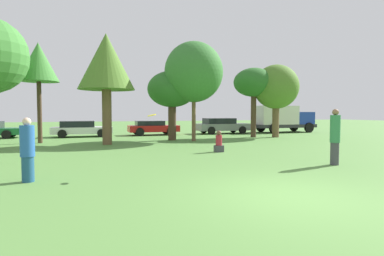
{
  "coord_description": "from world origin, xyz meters",
  "views": [
    {
      "loc": [
        -4.03,
        -5.65,
        1.8
      ],
      "look_at": [
        -0.77,
        4.14,
        1.29
      ],
      "focal_mm": 29.11,
      "sensor_mm": 36.0,
      "label": 1
    }
  ],
  "objects_px": {
    "tree_3": "(172,90)",
    "parked_car_red": "(153,127)",
    "bystander_sitting": "(219,143)",
    "delivery_truck_blue": "(281,118)",
    "frisbee": "(152,115)",
    "person_thrower": "(27,150)",
    "parked_car_grey": "(222,125)",
    "tree_4": "(194,72)",
    "tree_5": "(254,83)",
    "parked_car_white": "(81,128)",
    "tree_1": "(38,63)",
    "tree_2": "(106,63)",
    "person_catcher": "(335,137)",
    "tree_6": "(276,87)"
  },
  "relations": [
    {
      "from": "bystander_sitting",
      "to": "delivery_truck_blue",
      "type": "distance_m",
      "value": 15.93
    },
    {
      "from": "person_catcher",
      "to": "bystander_sitting",
      "type": "relative_size",
      "value": 1.95
    },
    {
      "from": "bystander_sitting",
      "to": "person_thrower",
      "type": "bearing_deg",
      "value": -150.11
    },
    {
      "from": "person_thrower",
      "to": "tree_5",
      "type": "bearing_deg",
      "value": 43.16
    },
    {
      "from": "tree_5",
      "to": "parked_car_white",
      "type": "bearing_deg",
      "value": 159.49
    },
    {
      "from": "tree_4",
      "to": "parked_car_white",
      "type": "height_order",
      "value": "tree_4"
    },
    {
      "from": "frisbee",
      "to": "parked_car_red",
      "type": "height_order",
      "value": "frisbee"
    },
    {
      "from": "person_thrower",
      "to": "frisbee",
      "type": "height_order",
      "value": "frisbee"
    },
    {
      "from": "parked_car_white",
      "to": "tree_5",
      "type": "bearing_deg",
      "value": -20.63
    },
    {
      "from": "frisbee",
      "to": "tree_2",
      "type": "height_order",
      "value": "tree_2"
    },
    {
      "from": "parked_car_red",
      "to": "delivery_truck_blue",
      "type": "relative_size",
      "value": 0.68
    },
    {
      "from": "tree_3",
      "to": "tree_5",
      "type": "height_order",
      "value": "tree_5"
    },
    {
      "from": "tree_3",
      "to": "person_thrower",
      "type": "bearing_deg",
      "value": -121.99
    },
    {
      "from": "tree_6",
      "to": "tree_2",
      "type": "bearing_deg",
      "value": -172.8
    },
    {
      "from": "tree_6",
      "to": "person_catcher",
      "type": "bearing_deg",
      "value": -114.13
    },
    {
      "from": "person_catcher",
      "to": "parked_car_red",
      "type": "xyz_separation_m",
      "value": [
        -3.16,
        16.16,
        -0.36
      ]
    },
    {
      "from": "person_catcher",
      "to": "delivery_truck_blue",
      "type": "bearing_deg",
      "value": -116.48
    },
    {
      "from": "bystander_sitting",
      "to": "tree_5",
      "type": "bearing_deg",
      "value": 50.66
    },
    {
      "from": "person_catcher",
      "to": "frisbee",
      "type": "height_order",
      "value": "person_catcher"
    },
    {
      "from": "bystander_sitting",
      "to": "parked_car_red",
      "type": "xyz_separation_m",
      "value": [
        -0.77,
        11.64,
        0.2
      ]
    },
    {
      "from": "bystander_sitting",
      "to": "tree_2",
      "type": "relative_size",
      "value": 0.16
    },
    {
      "from": "person_thrower",
      "to": "tree_5",
      "type": "height_order",
      "value": "tree_5"
    },
    {
      "from": "tree_1",
      "to": "tree_4",
      "type": "relative_size",
      "value": 0.95
    },
    {
      "from": "parked_car_red",
      "to": "person_thrower",
      "type": "bearing_deg",
      "value": -112.2
    },
    {
      "from": "bystander_sitting",
      "to": "tree_1",
      "type": "bearing_deg",
      "value": 139.26
    },
    {
      "from": "tree_6",
      "to": "parked_car_red",
      "type": "height_order",
      "value": "tree_6"
    },
    {
      "from": "tree_5",
      "to": "parked_car_red",
      "type": "relative_size",
      "value": 1.27
    },
    {
      "from": "tree_6",
      "to": "delivery_truck_blue",
      "type": "relative_size",
      "value": 0.9
    },
    {
      "from": "person_thrower",
      "to": "delivery_truck_blue",
      "type": "xyz_separation_m",
      "value": [
        18.3,
        15.48,
        0.48
      ]
    },
    {
      "from": "tree_2",
      "to": "tree_4",
      "type": "distance_m",
      "value": 5.37
    },
    {
      "from": "parked_car_white",
      "to": "parked_car_grey",
      "type": "xyz_separation_m",
      "value": [
        11.46,
        -0.04,
        0.08
      ]
    },
    {
      "from": "tree_1",
      "to": "delivery_truck_blue",
      "type": "height_order",
      "value": "tree_1"
    },
    {
      "from": "frisbee",
      "to": "person_thrower",
      "type": "bearing_deg",
      "value": -179.57
    },
    {
      "from": "person_thrower",
      "to": "tree_6",
      "type": "xyz_separation_m",
      "value": [
        14.53,
        10.72,
        2.8
      ]
    },
    {
      "from": "parked_car_white",
      "to": "parked_car_grey",
      "type": "distance_m",
      "value": 11.46
    },
    {
      "from": "tree_3",
      "to": "tree_5",
      "type": "bearing_deg",
      "value": 4.19
    },
    {
      "from": "bystander_sitting",
      "to": "tree_5",
      "type": "height_order",
      "value": "tree_5"
    },
    {
      "from": "tree_6",
      "to": "parked_car_red",
      "type": "distance_m",
      "value": 10.04
    },
    {
      "from": "bystander_sitting",
      "to": "tree_4",
      "type": "distance_m",
      "value": 6.87
    },
    {
      "from": "tree_3",
      "to": "tree_4",
      "type": "xyz_separation_m",
      "value": [
        1.15,
        -1.01,
        1.07
      ]
    },
    {
      "from": "tree_6",
      "to": "delivery_truck_blue",
      "type": "height_order",
      "value": "tree_6"
    },
    {
      "from": "bystander_sitting",
      "to": "tree_3",
      "type": "distance_m",
      "value": 7.21
    },
    {
      "from": "person_catcher",
      "to": "person_thrower",
      "type": "bearing_deg",
      "value": -0.0
    },
    {
      "from": "tree_3",
      "to": "parked_car_grey",
      "type": "height_order",
      "value": "tree_3"
    },
    {
      "from": "tree_2",
      "to": "parked_car_white",
      "type": "relative_size",
      "value": 1.45
    },
    {
      "from": "parked_car_white",
      "to": "tree_1",
      "type": "bearing_deg",
      "value": -117.06
    },
    {
      "from": "bystander_sitting",
      "to": "delivery_truck_blue",
      "type": "xyz_separation_m",
      "value": [
        11.13,
        11.37,
        0.9
      ]
    },
    {
      "from": "tree_4",
      "to": "parked_car_red",
      "type": "height_order",
      "value": "tree_4"
    },
    {
      "from": "person_catcher",
      "to": "delivery_truck_blue",
      "type": "xyz_separation_m",
      "value": [
        8.74,
        15.88,
        0.34
      ]
    },
    {
      "from": "tree_3",
      "to": "parked_car_red",
      "type": "height_order",
      "value": "tree_3"
    }
  ]
}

